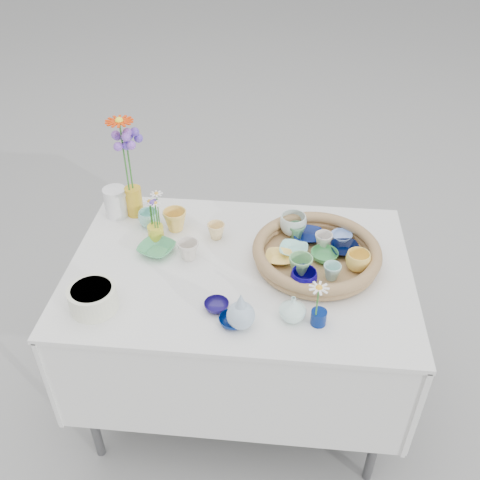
# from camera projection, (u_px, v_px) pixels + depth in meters

# --- Properties ---
(ground) EXTENTS (80.00, 80.00, 0.00)m
(ground) POSITION_uv_depth(u_px,v_px,m) (240.00, 395.00, 2.43)
(ground) COLOR gray
(display_table) EXTENTS (1.26, 0.86, 0.77)m
(display_table) POSITION_uv_depth(u_px,v_px,m) (240.00, 395.00, 2.43)
(display_table) COLOR silver
(display_table) RESTS_ON ground
(wicker_tray) EXTENTS (0.47, 0.47, 0.08)m
(wicker_tray) POSITION_uv_depth(u_px,v_px,m) (316.00, 254.00, 1.97)
(wicker_tray) COLOR brown
(wicker_tray) RESTS_ON display_table
(tray_ceramic_0) EXTENTS (0.12, 0.12, 0.03)m
(tray_ceramic_0) POSITION_uv_depth(u_px,v_px,m) (308.00, 236.00, 2.07)
(tray_ceramic_0) COLOR #081758
(tray_ceramic_0) RESTS_ON wicker_tray
(tray_ceramic_1) EXTENTS (0.12, 0.12, 0.03)m
(tray_ceramic_1) POSITION_uv_depth(u_px,v_px,m) (345.00, 249.00, 2.00)
(tray_ceramic_1) COLOR black
(tray_ceramic_1) RESTS_ON wicker_tray
(tray_ceramic_2) EXTENTS (0.11, 0.11, 0.07)m
(tray_ceramic_2) POSITION_uv_depth(u_px,v_px,m) (358.00, 261.00, 1.91)
(tray_ceramic_2) COLOR #FACF58
(tray_ceramic_2) RESTS_ON wicker_tray
(tray_ceramic_3) EXTENTS (0.12, 0.12, 0.03)m
(tray_ceramic_3) POSITION_uv_depth(u_px,v_px,m) (324.00, 256.00, 1.97)
(tray_ceramic_3) COLOR #419952
(tray_ceramic_3) RESTS_ON wicker_tray
(tray_ceramic_4) EXTENTS (0.10, 0.10, 0.08)m
(tray_ceramic_4) POSITION_uv_depth(u_px,v_px,m) (300.00, 266.00, 1.88)
(tray_ceramic_4) COLOR #75B773
(tray_ceramic_4) RESTS_ON wicker_tray
(tray_ceramic_5) EXTENTS (0.12, 0.12, 0.03)m
(tray_ceramic_5) POSITION_uv_depth(u_px,v_px,m) (294.00, 250.00, 2.00)
(tray_ceramic_5) COLOR #92DBCF
(tray_ceramic_5) RESTS_ON wicker_tray
(tray_ceramic_6) EXTENTS (0.14, 0.14, 0.08)m
(tray_ceramic_6) POSITION_uv_depth(u_px,v_px,m) (293.00, 225.00, 2.08)
(tray_ceramic_6) COLOR silver
(tray_ceramic_6) RESTS_ON wicker_tray
(tray_ceramic_7) EXTENTS (0.08, 0.08, 0.06)m
(tray_ceramic_7) POSITION_uv_depth(u_px,v_px,m) (323.00, 241.00, 2.01)
(tray_ceramic_7) COLOR beige
(tray_ceramic_7) RESTS_ON wicker_tray
(tray_ceramic_8) EXTENTS (0.11, 0.11, 0.03)m
(tray_ceramic_8) POSITION_uv_depth(u_px,v_px,m) (341.00, 237.00, 2.06)
(tray_ceramic_8) COLOR #88ADEE
(tray_ceramic_8) RESTS_ON wicker_tray
(tray_ceramic_9) EXTENTS (0.10, 0.10, 0.07)m
(tray_ceramic_9) POSITION_uv_depth(u_px,v_px,m) (304.00, 279.00, 1.83)
(tray_ceramic_9) COLOR #08015A
(tray_ceramic_9) RESTS_ON wicker_tray
(tray_ceramic_10) EXTENTS (0.10, 0.10, 0.02)m
(tray_ceramic_10) POSITION_uv_depth(u_px,v_px,m) (279.00, 258.00, 1.96)
(tray_ceramic_10) COLOR #FFCD5D
(tray_ceramic_10) RESTS_ON wicker_tray
(tray_ceramic_11) EXTENTS (0.08, 0.08, 0.06)m
(tray_ceramic_11) POSITION_uv_depth(u_px,v_px,m) (332.00, 272.00, 1.87)
(tray_ceramic_11) COLOR #9ED6CC
(tray_ceramic_11) RESTS_ON wicker_tray
(tray_ceramic_12) EXTENTS (0.08, 0.08, 0.06)m
(tray_ceramic_12) POSITION_uv_depth(u_px,v_px,m) (296.00, 231.00, 2.06)
(tray_ceramic_12) COLOR #518E5D
(tray_ceramic_12) RESTS_ON wicker_tray
(loose_ceramic_0) EXTENTS (0.10, 0.10, 0.09)m
(loose_ceramic_0) POSITION_uv_depth(u_px,v_px,m) (175.00, 220.00, 2.13)
(loose_ceramic_0) COLOR #EBBD52
(loose_ceramic_0) RESTS_ON display_table
(loose_ceramic_1) EXTENTS (0.08, 0.08, 0.06)m
(loose_ceramic_1) POSITION_uv_depth(u_px,v_px,m) (216.00, 231.00, 2.09)
(loose_ceramic_1) COLOR #F5D38B
(loose_ceramic_1) RESTS_ON display_table
(loose_ceramic_2) EXTENTS (0.17, 0.17, 0.03)m
(loose_ceramic_2) POSITION_uv_depth(u_px,v_px,m) (157.00, 249.00, 2.03)
(loose_ceramic_2) COLOR #49A267
(loose_ceramic_2) RESTS_ON display_table
(loose_ceramic_3) EXTENTS (0.11, 0.11, 0.07)m
(loose_ceramic_3) POSITION_uv_depth(u_px,v_px,m) (188.00, 250.00, 1.99)
(loose_ceramic_3) COLOR beige
(loose_ceramic_3) RESTS_ON display_table
(loose_ceramic_4) EXTENTS (0.10, 0.10, 0.03)m
(loose_ceramic_4) POSITION_uv_depth(u_px,v_px,m) (217.00, 306.00, 1.79)
(loose_ceramic_4) COLOR #170D55
(loose_ceramic_4) RESTS_ON display_table
(loose_ceramic_5) EXTENTS (0.11, 0.11, 0.07)m
(loose_ceramic_5) POSITION_uv_depth(u_px,v_px,m) (149.00, 218.00, 2.16)
(loose_ceramic_5) COLOR #8DD8C9
(loose_ceramic_5) RESTS_ON display_table
(loose_ceramic_6) EXTENTS (0.09, 0.09, 0.03)m
(loose_ceramic_6) POSITION_uv_depth(u_px,v_px,m) (232.00, 321.00, 1.73)
(loose_ceramic_6) COLOR #001556
(loose_ceramic_6) RESTS_ON display_table
(fluted_bowl) EXTENTS (0.16, 0.16, 0.08)m
(fluted_bowl) POSITION_uv_depth(u_px,v_px,m) (93.00, 298.00, 1.77)
(fluted_bowl) COLOR silver
(fluted_bowl) RESTS_ON display_table
(bud_vase_paleblue) EXTENTS (0.12, 0.12, 0.14)m
(bud_vase_paleblue) POSITION_uv_depth(u_px,v_px,m) (241.00, 310.00, 1.69)
(bud_vase_paleblue) COLOR #9EB6CB
(bud_vase_paleblue) RESTS_ON display_table
(bud_vase_seafoam) EXTENTS (0.12, 0.12, 0.09)m
(bud_vase_seafoam) POSITION_uv_depth(u_px,v_px,m) (293.00, 308.00, 1.73)
(bud_vase_seafoam) COLOR silver
(bud_vase_seafoam) RESTS_ON display_table
(bud_vase_cobalt) EXTENTS (0.07, 0.07, 0.05)m
(bud_vase_cobalt) POSITION_uv_depth(u_px,v_px,m) (319.00, 317.00, 1.73)
(bud_vase_cobalt) COLOR navy
(bud_vase_cobalt) RESTS_ON display_table
(single_daisy) EXTENTS (0.08, 0.08, 0.13)m
(single_daisy) POSITION_uv_depth(u_px,v_px,m) (317.00, 302.00, 1.66)
(single_daisy) COLOR white
(single_daisy) RESTS_ON bud_vase_cobalt
(tall_vase_yellow) EXTENTS (0.07, 0.07, 0.13)m
(tall_vase_yellow) POSITION_uv_depth(u_px,v_px,m) (134.00, 201.00, 2.20)
(tall_vase_yellow) COLOR gold
(tall_vase_yellow) RESTS_ON display_table
(gerbera) EXTENTS (0.13, 0.13, 0.32)m
(gerbera) POSITION_uv_depth(u_px,v_px,m) (124.00, 157.00, 2.07)
(gerbera) COLOR #E63503
(gerbera) RESTS_ON tall_vase_yellow
(hydrangea) EXTENTS (0.10, 0.10, 0.31)m
(hydrangea) POSITION_uv_depth(u_px,v_px,m) (129.00, 164.00, 2.10)
(hydrangea) COLOR #5C3DBB
(hydrangea) RESTS_ON tall_vase_yellow
(white_pitcher) EXTENTS (0.16, 0.14, 0.13)m
(white_pitcher) POSITION_uv_depth(u_px,v_px,m) (116.00, 202.00, 2.20)
(white_pitcher) COLOR white
(white_pitcher) RESTS_ON display_table
(daisy_cup) EXTENTS (0.08, 0.08, 0.07)m
(daisy_cup) POSITION_uv_depth(u_px,v_px,m) (156.00, 233.00, 2.08)
(daisy_cup) COLOR yellow
(daisy_cup) RESTS_ON display_table
(daisy_posy) EXTENTS (0.08, 0.08, 0.14)m
(daisy_posy) POSITION_uv_depth(u_px,v_px,m) (154.00, 211.00, 2.02)
(daisy_posy) COLOR white
(daisy_posy) RESTS_ON daisy_cup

